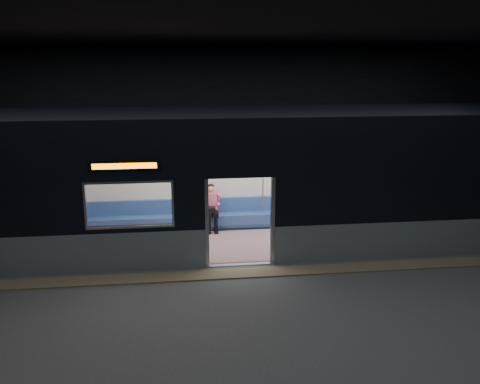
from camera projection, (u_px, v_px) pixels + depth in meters
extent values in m
cube|color=#47494C|center=(246.00, 285.00, 10.58)|extent=(24.00, 14.00, 0.01)
cube|color=black|center=(247.00, 35.00, 9.32)|extent=(24.00, 14.00, 0.04)
cube|color=black|center=(218.00, 124.00, 16.65)|extent=(24.00, 0.04, 5.00)
cube|color=#8C7F59|center=(243.00, 273.00, 11.10)|extent=(22.80, 0.50, 0.03)
cube|color=gray|center=(16.00, 256.00, 10.91)|extent=(8.30, 0.12, 0.90)
cube|color=gray|center=(442.00, 238.00, 12.06)|extent=(8.30, 0.12, 0.90)
cube|color=black|center=(8.00, 184.00, 10.51)|extent=(8.30, 0.12, 2.30)
cube|color=black|center=(449.00, 172.00, 11.65)|extent=(8.30, 0.12, 2.30)
cube|color=black|center=(240.00, 152.00, 10.93)|extent=(1.40, 0.12, 1.15)
cube|color=#B7BABC|center=(207.00, 223.00, 11.25)|extent=(0.08, 0.14, 2.05)
cube|color=#B7BABC|center=(273.00, 221.00, 11.43)|extent=(0.08, 0.14, 2.05)
cube|color=black|center=(125.00, 166.00, 10.63)|extent=(1.50, 0.04, 0.18)
cube|color=#FF7A00|center=(124.00, 166.00, 10.62)|extent=(1.34, 0.03, 0.12)
cube|color=silver|center=(227.00, 170.00, 13.96)|extent=(18.00, 0.12, 3.20)
cube|color=black|center=(233.00, 114.00, 12.15)|extent=(18.00, 3.00, 0.15)
cube|color=#896466|center=(233.00, 242.00, 12.98)|extent=(17.76, 2.76, 0.04)
cube|color=silver|center=(233.00, 152.00, 12.39)|extent=(17.76, 2.76, 0.10)
cube|color=navy|center=(229.00, 221.00, 13.99)|extent=(11.00, 0.48, 0.41)
cube|color=navy|center=(228.00, 205.00, 14.07)|extent=(11.00, 0.10, 0.40)
cube|color=#846063|center=(94.00, 256.00, 11.48)|extent=(4.40, 0.48, 0.41)
cube|color=#846063|center=(374.00, 243.00, 12.26)|extent=(4.40, 0.48, 0.41)
cylinder|color=silver|center=(197.00, 214.00, 11.49)|extent=(0.04, 0.04, 2.26)
cylinder|color=silver|center=(193.00, 189.00, 13.66)|extent=(0.04, 0.04, 2.26)
cylinder|color=silver|center=(279.00, 211.00, 11.71)|extent=(0.04, 0.04, 2.26)
cylinder|color=silver|center=(263.00, 187.00, 13.88)|extent=(0.04, 0.04, 2.26)
cylinder|color=silver|center=(228.00, 160.00, 13.53)|extent=(11.00, 0.03, 0.03)
cube|color=black|center=(208.00, 214.00, 13.66)|extent=(0.15, 0.42, 0.14)
cube|color=black|center=(215.00, 214.00, 13.68)|extent=(0.15, 0.42, 0.14)
cylinder|color=black|center=(209.00, 225.00, 13.55)|extent=(0.10, 0.10, 0.43)
cylinder|color=black|center=(216.00, 225.00, 13.57)|extent=(0.10, 0.10, 0.43)
cube|color=#E76584|center=(211.00, 211.00, 13.83)|extent=(0.35, 0.19, 0.18)
cylinder|color=#E76584|center=(211.00, 200.00, 13.78)|extent=(0.39, 0.39, 0.46)
sphere|color=tan|center=(211.00, 189.00, 13.68)|extent=(0.19, 0.19, 0.19)
sphere|color=black|center=(211.00, 187.00, 13.71)|extent=(0.19, 0.19, 0.19)
cube|color=black|center=(210.00, 210.00, 13.57)|extent=(0.31, 0.28, 0.13)
cube|color=white|center=(402.00, 169.00, 14.49)|extent=(1.10, 0.03, 0.71)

